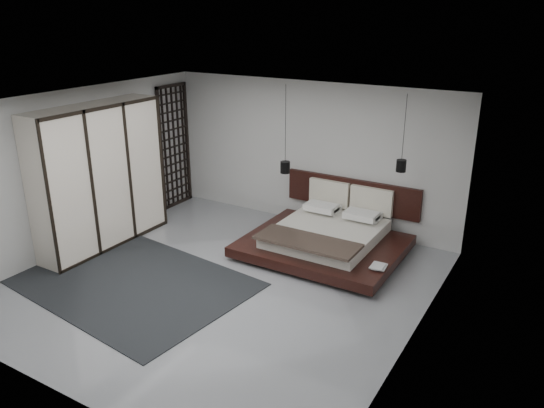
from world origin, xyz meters
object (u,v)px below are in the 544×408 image
Objects in this scene: pendant_left at (285,167)px; wardrobe at (99,177)px; lattice_screen at (175,146)px; rug at (133,282)px; bed at (327,236)px; pendant_right at (401,165)px.

wardrobe is at bearing -139.35° from pendant_left.
rug is at bearing -61.07° from lattice_screen.
lattice_screen is at bearing 172.09° from bed.
pendant_left is at bearing -180.00° from pendant_right.
rug is (1.75, -3.17, -1.29)m from lattice_screen.
rug is at bearing -108.71° from pendant_left.
lattice_screen is 4.97m from pendant_right.
pendant_right is 4.71m from rug.
lattice_screen is at bearing 96.24° from wardrobe.
bed is 1.02× the size of wardrobe.
wardrobe is 0.73× the size of rug.
rug is at bearing -136.58° from pendant_right.
wardrobe is at bearing -155.26° from pendant_right.
pendant_right is (1.09, 0.41, 1.36)m from bed.
lattice_screen is 3.84m from rug.
rug is at bearing -30.04° from wardrobe.
pendant_right is at bearing 43.42° from rug.
lattice_screen is 4.04m from bed.
pendant_right is 5.19m from wardrobe.
pendant_left reaches higher than rug.
pendant_left is 1.28× the size of pendant_right.
lattice_screen is 0.98× the size of bed.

